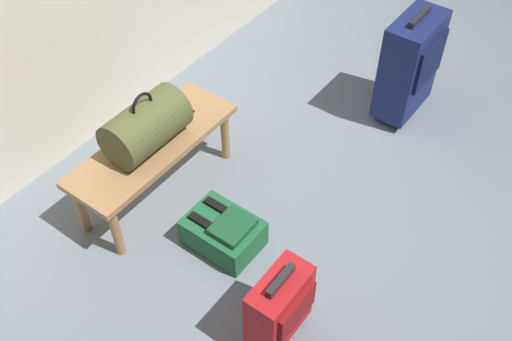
{
  "coord_description": "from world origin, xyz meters",
  "views": [
    {
      "loc": [
        -1.71,
        -0.88,
        2.53
      ],
      "look_at": [
        0.02,
        0.41,
        0.25
      ],
      "focal_mm": 41.31,
      "sensor_mm": 36.0,
      "label": 1
    }
  ],
  "objects_px": {
    "duffel_bag_olive": "(146,126)",
    "suitcase_small_red": "(280,306)",
    "bench": "(154,150)",
    "suitcase_upright_navy": "(410,65)",
    "backpack_green": "(224,232)",
    "cell_phone": "(181,109)"
  },
  "relations": [
    {
      "from": "bench",
      "to": "suitcase_small_red",
      "type": "xyz_separation_m",
      "value": [
        -0.33,
        -1.06,
        -0.09
      ]
    },
    {
      "from": "duffel_bag_olive",
      "to": "suitcase_small_red",
      "type": "distance_m",
      "value": 1.14
    },
    {
      "from": "suitcase_small_red",
      "to": "duffel_bag_olive",
      "type": "bearing_deg",
      "value": 73.78
    },
    {
      "from": "cell_phone",
      "to": "backpack_green",
      "type": "height_order",
      "value": "cell_phone"
    },
    {
      "from": "suitcase_upright_navy",
      "to": "backpack_green",
      "type": "xyz_separation_m",
      "value": [
        -1.52,
        0.25,
        -0.28
      ]
    },
    {
      "from": "cell_phone",
      "to": "suitcase_small_red",
      "type": "bearing_deg",
      "value": -119.04
    },
    {
      "from": "suitcase_upright_navy",
      "to": "backpack_green",
      "type": "bearing_deg",
      "value": 170.53
    },
    {
      "from": "bench",
      "to": "backpack_green",
      "type": "relative_size",
      "value": 2.63
    },
    {
      "from": "cell_phone",
      "to": "suitcase_upright_navy",
      "type": "distance_m",
      "value": 1.43
    },
    {
      "from": "suitcase_small_red",
      "to": "backpack_green",
      "type": "bearing_deg",
      "value": 64.3
    },
    {
      "from": "bench",
      "to": "duffel_bag_olive",
      "type": "height_order",
      "value": "duffel_bag_olive"
    },
    {
      "from": "suitcase_small_red",
      "to": "cell_phone",
      "type": "bearing_deg",
      "value": 60.96
    },
    {
      "from": "duffel_bag_olive",
      "to": "cell_phone",
      "type": "relative_size",
      "value": 3.06
    },
    {
      "from": "bench",
      "to": "suitcase_small_red",
      "type": "relative_size",
      "value": 2.17
    },
    {
      "from": "bench",
      "to": "duffel_bag_olive",
      "type": "xyz_separation_m",
      "value": [
        -0.02,
        -0.0,
        0.19
      ]
    },
    {
      "from": "duffel_bag_olive",
      "to": "suitcase_small_red",
      "type": "xyz_separation_m",
      "value": [
        -0.31,
        -1.06,
        -0.28
      ]
    },
    {
      "from": "bench",
      "to": "duffel_bag_olive",
      "type": "bearing_deg",
      "value": -180.0
    },
    {
      "from": "cell_phone",
      "to": "bench",
      "type": "bearing_deg",
      "value": -169.83
    },
    {
      "from": "duffel_bag_olive",
      "to": "backpack_green",
      "type": "height_order",
      "value": "duffel_bag_olive"
    },
    {
      "from": "duffel_bag_olive",
      "to": "suitcase_upright_navy",
      "type": "bearing_deg",
      "value": -28.02
    },
    {
      "from": "suitcase_small_red",
      "to": "backpack_green",
      "type": "relative_size",
      "value": 1.21
    },
    {
      "from": "duffel_bag_olive",
      "to": "cell_phone",
      "type": "bearing_deg",
      "value": 9.43
    }
  ]
}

